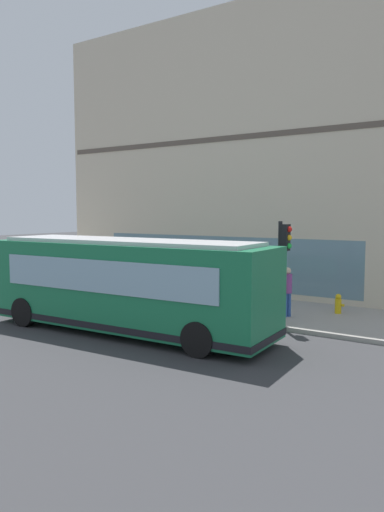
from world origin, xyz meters
The scene contains 11 objects.
ground centered at (0.00, 0.00, 0.00)m, with size 120.00×120.00×0.00m, color #38383A.
sidewalk_curb centered at (5.03, 0.00, 0.07)m, with size 4.86×40.00×0.15m, color #9E9991.
building_corner centered at (11.56, 0.00, 6.63)m, with size 8.27×19.07×13.27m.
city_bus_nearside centered at (-0.38, -1.08, 1.55)m, with size 2.97×10.14×3.07m.
traffic_light_near_corner centered at (3.16, -5.05, 2.58)m, with size 0.32×0.49×3.49m.
fire_hydrant centered at (5.76, -6.18, 0.51)m, with size 0.35×0.35×0.74m.
pedestrian_by_light_pole centered at (6.77, 8.05, 1.05)m, with size 0.32×0.32×1.58m.
pedestrian_near_building_entrance centered at (3.91, 6.46, 1.16)m, with size 0.32×0.32×1.75m.
pedestrian_walking_along_curb centered at (4.17, -4.80, 1.19)m, with size 0.32×0.32×1.80m.
pedestrian_near_hydrant centered at (3.56, 8.45, 1.05)m, with size 0.32×0.32×1.58m.
newspaper_vending_box centered at (3.54, 3.58, 0.60)m, with size 0.44×0.43×0.90m.
Camera 1 is at (-12.31, -11.61, 3.97)m, focal length 34.25 mm.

